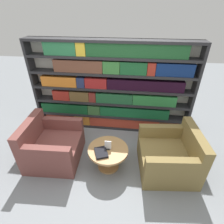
% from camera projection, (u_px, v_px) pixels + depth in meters
% --- Properties ---
extents(ground_plane, '(14.00, 14.00, 0.00)m').
position_uv_depth(ground_plane, '(102.00, 170.00, 3.03)').
color(ground_plane, gray).
extents(bookshelf, '(3.33, 0.30, 1.92)m').
position_uv_depth(bookshelf, '(112.00, 89.00, 3.65)').
color(bookshelf, silver).
rests_on(bookshelf, ground_plane).
extents(armchair_left, '(0.93, 0.95, 0.79)m').
position_uv_depth(armchair_left, '(52.00, 146.00, 3.14)').
color(armchair_left, brown).
rests_on(armchair_left, ground_plane).
extents(armchair_right, '(0.98, 0.99, 0.79)m').
position_uv_depth(armchair_right, '(169.00, 157.00, 2.93)').
color(armchair_right, olive).
rests_on(armchair_right, ground_plane).
extents(coffee_table, '(0.67, 0.67, 0.41)m').
position_uv_depth(coffee_table, '(108.00, 154.00, 2.95)').
color(coffee_table, '#AD7F4C').
rests_on(coffee_table, ground_plane).
extents(table_sign, '(0.11, 0.06, 0.17)m').
position_uv_depth(table_sign, '(108.00, 146.00, 2.85)').
color(table_sign, black).
rests_on(table_sign, coffee_table).
extents(stray_book, '(0.27, 0.30, 0.04)m').
position_uv_depth(stray_book, '(101.00, 153.00, 2.79)').
color(stray_book, black).
rests_on(stray_book, coffee_table).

